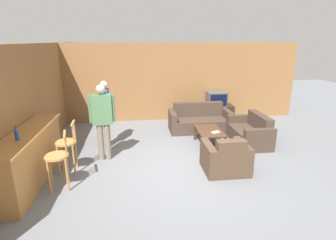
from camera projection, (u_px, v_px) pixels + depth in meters
name	position (u px, v px, depth m)	size (l,w,h in m)	color
ground_plane	(179.00, 169.00, 5.66)	(24.00, 24.00, 0.00)	slate
wall_back	(162.00, 82.00, 8.84)	(9.40, 0.08, 2.60)	olive
wall_left	(35.00, 100.00, 6.22)	(0.08, 8.75, 2.60)	olive
bar_counter	(30.00, 157.00, 5.03)	(0.55, 2.50, 1.03)	#A87038
bar_chair_near	(58.00, 159.00, 4.77)	(0.51, 0.51, 1.09)	#B77F42
bar_chair_mid	(67.00, 145.00, 5.40)	(0.46, 0.46, 1.09)	#B77F42
couch_far	(199.00, 121.00, 8.04)	(1.85, 0.86, 0.82)	#423328
armchair_near	(226.00, 159.00, 5.49)	(0.90, 0.82, 0.80)	#4C3828
loveseat_right	(250.00, 133.00, 7.05)	(0.79, 1.42, 0.78)	#423328
coffee_table	(209.00, 132.00, 6.80)	(0.62, 1.03, 0.44)	#472D1E
tv_unit	(216.00, 113.00, 8.97)	(1.15, 0.55, 0.55)	#2D2319
tv	(216.00, 99.00, 8.82)	(0.63, 0.52, 0.46)	#4C4C4C
bottle	(17.00, 134.00, 4.45)	(0.07, 0.07, 0.25)	#234293
book_on_table	(216.00, 132.00, 6.59)	(0.24, 0.20, 0.02)	#B7AD99
person_by_window	(106.00, 110.00, 6.64)	(0.19, 0.59, 1.71)	#756B5B
person_by_counter	(102.00, 118.00, 5.86)	(0.57, 0.21, 1.75)	#756B5B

